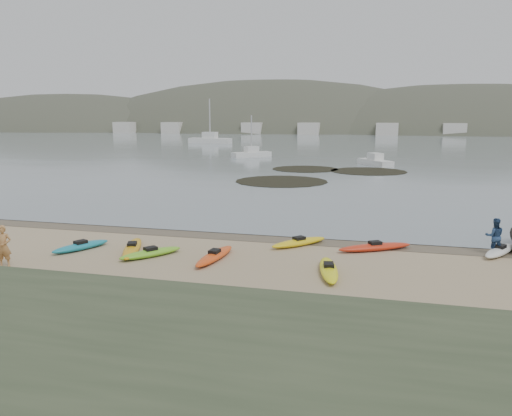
# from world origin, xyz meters

# --- Properties ---
(ground) EXTENTS (600.00, 600.00, 0.00)m
(ground) POSITION_xyz_m (0.00, 0.00, 0.00)
(ground) COLOR tan
(ground) RESTS_ON ground
(wet_sand) EXTENTS (60.00, 60.00, 0.00)m
(wet_sand) POSITION_xyz_m (0.00, -0.30, 0.00)
(wet_sand) COLOR brown
(wet_sand) RESTS_ON ground
(water) EXTENTS (1200.00, 1200.00, 0.00)m
(water) POSITION_xyz_m (0.00, 300.00, 0.01)
(water) COLOR slate
(water) RESTS_ON ground
(bluff) EXTENTS (60.00, 8.00, 2.00)m
(bluff) POSITION_xyz_m (0.00, -17.50, 1.00)
(bluff) COLOR #475138
(bluff) RESTS_ON ground
(kayaks) EXTENTS (21.36, 8.19, 0.34)m
(kayaks) POSITION_xyz_m (1.16, -3.64, 0.17)
(kayaks) COLOR silver
(kayaks) RESTS_ON ground
(person_west) EXTENTS (0.76, 0.61, 1.81)m
(person_west) POSITION_xyz_m (-8.94, -8.16, 0.90)
(person_west) COLOR #B27D47
(person_west) RESTS_ON ground
(person_east) EXTENTS (0.85, 0.67, 1.70)m
(person_east) POSITION_xyz_m (11.61, -0.80, 0.85)
(person_east) COLOR navy
(person_east) RESTS_ON ground
(kelp_mats) EXTENTS (16.76, 20.30, 0.04)m
(kelp_mats) POSITION_xyz_m (-0.25, 29.33, 0.03)
(kelp_mats) COLOR black
(kelp_mats) RESTS_ON water
(moored_boats) EXTENTS (98.82, 83.62, 1.39)m
(moored_boats) POSITION_xyz_m (7.50, 83.30, 0.60)
(moored_boats) COLOR silver
(moored_boats) RESTS_ON ground
(far_hills) EXTENTS (550.00, 135.00, 80.00)m
(far_hills) POSITION_xyz_m (39.38, 193.97, -15.93)
(far_hills) COLOR #384235
(far_hills) RESTS_ON ground
(far_town) EXTENTS (199.00, 5.00, 4.00)m
(far_town) POSITION_xyz_m (6.00, 145.00, 2.00)
(far_town) COLOR beige
(far_town) RESTS_ON ground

